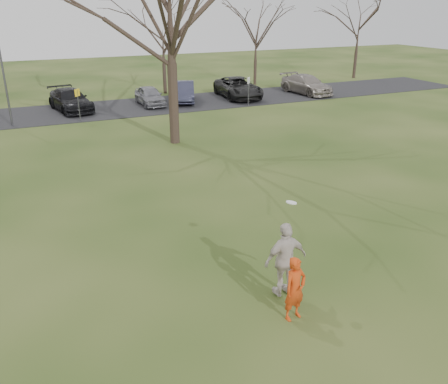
{
  "coord_description": "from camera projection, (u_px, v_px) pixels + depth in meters",
  "views": [
    {
      "loc": [
        -5.59,
        -8.49,
        7.07
      ],
      "look_at": [
        0.0,
        4.0,
        1.5
      ],
      "focal_mm": 37.42,
      "sensor_mm": 36.0,
      "label": 1
    }
  ],
  "objects": [
    {
      "name": "ground",
      "position": [
        288.0,
        300.0,
        11.96
      ],
      "size": [
        120.0,
        120.0,
        0.0
      ],
      "primitive_type": "plane",
      "color": "#1E380F",
      "rests_on": "ground"
    },
    {
      "name": "parking_strip",
      "position": [
        103.0,
        110.0,
        33.09
      ],
      "size": [
        62.0,
        6.5,
        0.04
      ],
      "primitive_type": "cube",
      "color": "black",
      "rests_on": "ground"
    },
    {
      "name": "player_defender",
      "position": [
        295.0,
        289.0,
        10.98
      ],
      "size": [
        0.65,
        0.49,
        1.63
      ],
      "primitive_type": "imported",
      "rotation": [
        0.0,
        0.0,
        0.18
      ],
      "color": "#C33B10",
      "rests_on": "ground"
    },
    {
      "name": "car_3",
      "position": [
        70.0,
        100.0,
        32.46
      ],
      "size": [
        2.91,
        5.36,
        1.47
      ],
      "primitive_type": "imported",
      "rotation": [
        0.0,
        0.0,
        0.17
      ],
      "color": "black",
      "rests_on": "parking_strip"
    },
    {
      "name": "car_4",
      "position": [
        150.0,
        96.0,
        34.28
      ],
      "size": [
        1.59,
        3.95,
        1.35
      ],
      "primitive_type": "imported",
      "rotation": [
        0.0,
        0.0,
        -0.0
      ],
      "color": "slate",
      "rests_on": "parking_strip"
    },
    {
      "name": "car_5",
      "position": [
        184.0,
        92.0,
        35.43
      ],
      "size": [
        2.99,
        4.78,
        1.49
      ],
      "primitive_type": "imported",
      "rotation": [
        0.0,
        0.0,
        -0.34
      ],
      "color": "#2B2C40",
      "rests_on": "parking_strip"
    },
    {
      "name": "car_6",
      "position": [
        238.0,
        88.0,
        36.92
      ],
      "size": [
        3.12,
        5.86,
        1.57
      ],
      "primitive_type": "imported",
      "rotation": [
        0.0,
        0.0,
        -0.09
      ],
      "color": "black",
      "rests_on": "parking_strip"
    },
    {
      "name": "car_7",
      "position": [
        307.0,
        84.0,
        38.58
      ],
      "size": [
        2.69,
        5.37,
        1.5
      ],
      "primitive_type": "imported",
      "rotation": [
        0.0,
        0.0,
        0.12
      ],
      "color": "gray",
      "rests_on": "parking_strip"
    },
    {
      "name": "catching_play",
      "position": [
        285.0,
        259.0,
        11.74
      ],
      "size": [
        1.19,
        0.6,
        2.49
      ],
      "color": "beige",
      "rests_on": "ground"
    },
    {
      "name": "lamp_post",
      "position": [
        1.0,
        60.0,
        27.22
      ],
      "size": [
        0.34,
        0.34,
        6.27
      ],
      "color": "#47474C",
      "rests_on": "ground"
    },
    {
      "name": "sign_yellow",
      "position": [
        78.0,
        99.0,
        29.26
      ],
      "size": [
        0.35,
        0.35,
        2.08
      ],
      "color": "#47474C",
      "rests_on": "ground"
    },
    {
      "name": "sign_white",
      "position": [
        249.0,
        86.0,
        33.8
      ],
      "size": [
        0.35,
        0.35,
        2.08
      ],
      "color": "#47474C",
      "rests_on": "ground"
    },
    {
      "name": "big_tree",
      "position": [
        169.0,
        4.0,
        22.76
      ],
      "size": [
        9.0,
        9.0,
        14.0
      ],
      "primitive_type": null,
      "color": "#352821",
      "rests_on": "ground"
    },
    {
      "name": "small_tree_row",
      "position": [
        142.0,
        45.0,
        37.57
      ],
      "size": [
        55.0,
        5.9,
        8.5
      ],
      "color": "#352821",
      "rests_on": "ground"
    }
  ]
}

